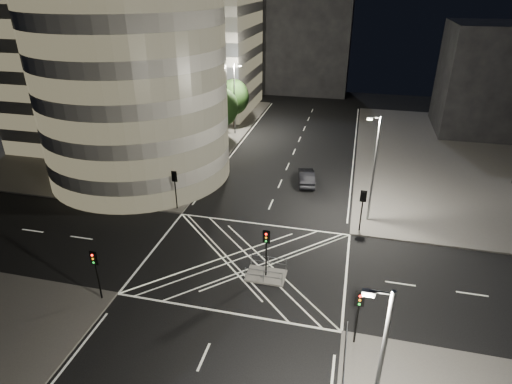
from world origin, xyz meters
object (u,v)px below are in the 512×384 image
(traffic_signal_fl, at_px, (175,183))
(traffic_signal_fr, at_px, (363,203))
(traffic_signal_nr, at_px, (359,308))
(street_lamp_right_far, at_px, (374,167))
(traffic_signal_island, at_px, (266,245))
(street_lamp_left_far, at_px, (235,97))
(street_lamp_left_near, at_px, (187,139))
(central_island, at_px, (266,276))
(sedan, at_px, (306,177))
(street_lamp_right_near, at_px, (377,377))
(traffic_signal_nl, at_px, (96,266))

(traffic_signal_fl, bearing_deg, traffic_signal_fr, 0.00)
(traffic_signal_nr, distance_m, street_lamp_right_far, 16.03)
(traffic_signal_nr, bearing_deg, traffic_signal_fr, 90.00)
(traffic_signal_island, relative_size, street_lamp_left_far, 0.40)
(traffic_signal_fr, xyz_separation_m, street_lamp_left_near, (-18.24, 5.20, 2.63))
(central_island, relative_size, traffic_signal_fr, 0.75)
(traffic_signal_nr, height_order, sedan, traffic_signal_nr)
(street_lamp_right_far, xyz_separation_m, sedan, (-6.63, 6.76, -4.76))
(traffic_signal_fl, height_order, sedan, traffic_signal_fl)
(street_lamp_right_far, bearing_deg, traffic_signal_nr, -92.30)
(central_island, relative_size, street_lamp_right_near, 0.30)
(traffic_signal_fr, height_order, traffic_signal_island, same)
(traffic_signal_fr, bearing_deg, traffic_signal_nl, -142.31)
(traffic_signal_fl, height_order, traffic_signal_nl, same)
(street_lamp_left_far, bearing_deg, traffic_signal_island, -70.05)
(traffic_signal_fl, bearing_deg, street_lamp_left_far, 91.57)
(traffic_signal_nr, height_order, street_lamp_left_near, street_lamp_left_near)
(street_lamp_left_far, bearing_deg, sedan, -49.32)
(traffic_signal_fl, xyz_separation_m, street_lamp_left_near, (-0.64, 5.20, 2.63))
(central_island, xyz_separation_m, traffic_signal_fr, (6.80, 8.30, 2.84))
(traffic_signal_fl, distance_m, traffic_signal_fr, 17.60)
(traffic_signal_fl, relative_size, street_lamp_left_near, 0.40)
(traffic_signal_nr, height_order, traffic_signal_island, same)
(street_lamp_left_near, xyz_separation_m, street_lamp_right_near, (18.87, -26.00, 0.00))
(street_lamp_right_near, relative_size, sedan, 2.10)
(traffic_signal_fr, distance_m, sedan, 10.99)
(street_lamp_left_near, bearing_deg, sedan, 17.08)
(traffic_signal_nr, relative_size, street_lamp_right_near, 0.40)
(traffic_signal_fl, height_order, traffic_signal_fr, same)
(traffic_signal_nl, height_order, traffic_signal_island, same)
(street_lamp_right_near, bearing_deg, traffic_signal_fr, 91.75)
(traffic_signal_nl, height_order, street_lamp_right_near, street_lamp_right_near)
(traffic_signal_island, xyz_separation_m, street_lamp_right_near, (7.44, -12.50, 2.63))
(street_lamp_left_near, relative_size, street_lamp_right_far, 1.00)
(traffic_signal_island, bearing_deg, traffic_signal_fr, 50.67)
(traffic_signal_fr, relative_size, sedan, 0.84)
(traffic_signal_fl, bearing_deg, street_lamp_left_near, 96.97)
(central_island, relative_size, sedan, 0.63)
(street_lamp_left_near, bearing_deg, street_lamp_right_far, -9.03)
(traffic_signal_nl, relative_size, sedan, 0.84)
(traffic_signal_fr, relative_size, traffic_signal_island, 1.00)
(traffic_signal_island, bearing_deg, traffic_signal_nl, -153.86)
(traffic_signal_nr, xyz_separation_m, traffic_signal_island, (-6.80, 5.30, 0.00))
(traffic_signal_island, bearing_deg, street_lamp_right_far, 54.70)
(street_lamp_right_near, bearing_deg, street_lamp_left_near, 125.97)
(traffic_signal_fr, xyz_separation_m, traffic_signal_island, (-6.80, -8.30, 0.00))
(traffic_signal_fr, distance_m, traffic_signal_island, 10.73)
(traffic_signal_fr, height_order, street_lamp_right_far, street_lamp_right_far)
(traffic_signal_nr, xyz_separation_m, sedan, (-6.00, 22.56, -2.13))
(traffic_signal_nr, xyz_separation_m, street_lamp_right_near, (0.64, -7.20, 2.63))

